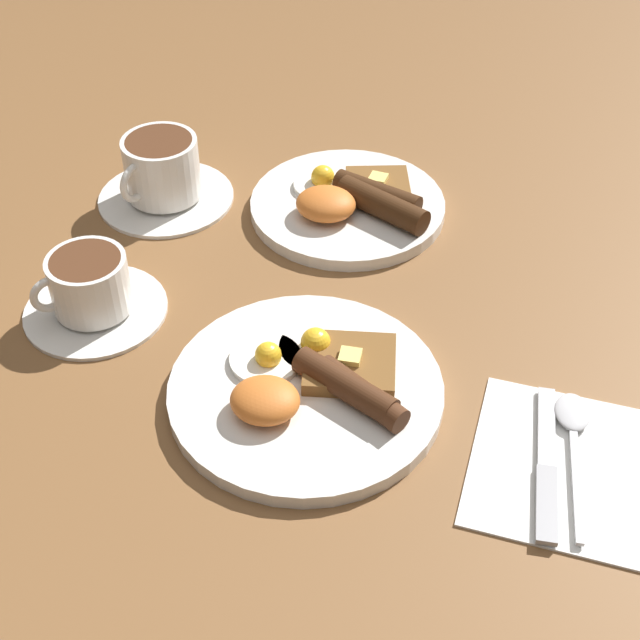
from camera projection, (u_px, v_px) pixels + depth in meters
name	position (u px, v px, depth m)	size (l,w,h in m)	color
ground_plane	(306.00, 396.00, 0.83)	(3.00, 3.00, 0.00)	brown
breakfast_plate_near	(309.00, 386.00, 0.82)	(0.25, 0.25, 0.04)	silver
breakfast_plate_far	(351.00, 203.00, 1.03)	(0.23, 0.23, 0.05)	silver
teacup_near	(91.00, 291.00, 0.89)	(0.15, 0.15, 0.07)	silver
teacup_far	(163.00, 175.00, 1.04)	(0.16, 0.16, 0.08)	silver
napkin	(560.00, 465.00, 0.76)	(0.15, 0.17, 0.01)	white
knife	(547.00, 469.00, 0.75)	(0.02, 0.17, 0.01)	silver
spoon	(573.00, 427.00, 0.79)	(0.03, 0.16, 0.01)	silver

